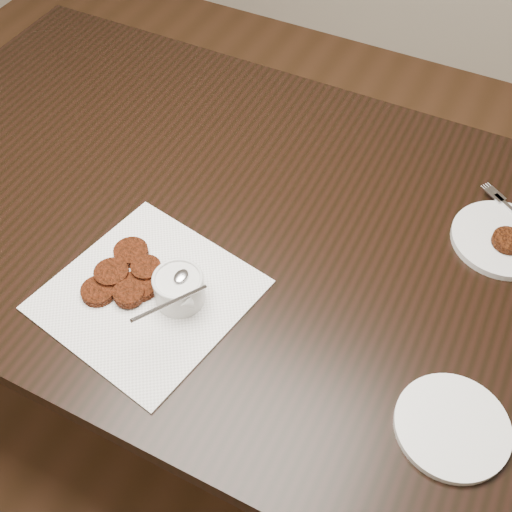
{
  "coord_description": "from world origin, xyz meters",
  "views": [
    {
      "loc": [
        0.46,
        -0.58,
        1.67
      ],
      "look_at": [
        0.15,
        0.05,
        0.8
      ],
      "focal_mm": 44.33,
      "sensor_mm": 36.0,
      "label": 1
    }
  ],
  "objects_px": {
    "napkin": "(148,295)",
    "plate_with_patty": "(503,237)",
    "table": "(217,312)",
    "sauce_ramekin": "(177,278)",
    "plate_empty": "(452,427)"
  },
  "relations": [
    {
      "from": "napkin",
      "to": "plate_with_patty",
      "type": "relative_size",
      "value": 1.69
    },
    {
      "from": "table",
      "to": "sauce_ramekin",
      "type": "height_order",
      "value": "sauce_ramekin"
    },
    {
      "from": "napkin",
      "to": "plate_with_patty",
      "type": "distance_m",
      "value": 0.67
    },
    {
      "from": "plate_empty",
      "to": "sauce_ramekin",
      "type": "bearing_deg",
      "value": 177.72
    },
    {
      "from": "sauce_ramekin",
      "to": "plate_with_patty",
      "type": "distance_m",
      "value": 0.62
    },
    {
      "from": "sauce_ramekin",
      "to": "table",
      "type": "bearing_deg",
      "value": 107.65
    },
    {
      "from": "table",
      "to": "plate_with_patty",
      "type": "height_order",
      "value": "plate_with_patty"
    },
    {
      "from": "table",
      "to": "sauce_ramekin",
      "type": "bearing_deg",
      "value": -72.35
    },
    {
      "from": "napkin",
      "to": "plate_empty",
      "type": "relative_size",
      "value": 1.83
    },
    {
      "from": "table",
      "to": "plate_empty",
      "type": "distance_m",
      "value": 0.72
    },
    {
      "from": "sauce_ramekin",
      "to": "plate_empty",
      "type": "height_order",
      "value": "sauce_ramekin"
    },
    {
      "from": "table",
      "to": "plate_with_patty",
      "type": "relative_size",
      "value": 7.82
    },
    {
      "from": "table",
      "to": "plate_with_patty",
      "type": "xyz_separation_m",
      "value": [
        0.55,
        0.17,
        0.39
      ]
    },
    {
      "from": "sauce_ramekin",
      "to": "plate_empty",
      "type": "xyz_separation_m",
      "value": [
        0.49,
        -0.02,
        -0.06
      ]
    },
    {
      "from": "napkin",
      "to": "table",
      "type": "bearing_deg",
      "value": 93.11
    }
  ]
}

